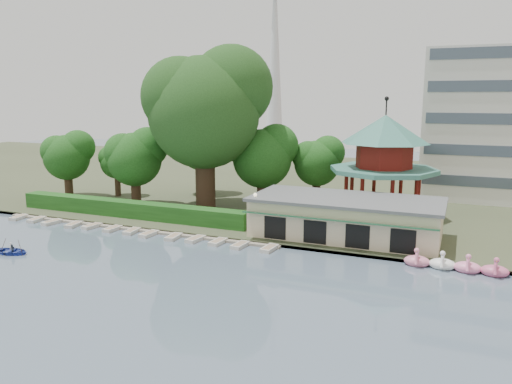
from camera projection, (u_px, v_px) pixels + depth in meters
The scene contains 14 objects.
ground_plane at pixel (127, 308), 33.83m from camera, with size 220.00×220.00×0.00m, color slate.
shore at pixel (325, 184), 80.91m from camera, with size 220.00×70.00×0.40m, color #424930.
embankment at pixel (235, 240), 49.48m from camera, with size 220.00×0.60×0.30m, color gray.
dock at pixel (134, 228), 53.94m from camera, with size 34.00×1.60×0.24m, color gray.
boathouse at pixel (346, 217), 49.51m from camera, with size 18.60×9.39×3.90m.
pavilion at pixel (384, 156), 56.87m from camera, with size 12.40×12.40×13.50m.
broadcast_tower at pixel (275, 37), 170.20m from camera, with size 8.00×8.00×96.00m.
hedge at pixel (129, 209), 57.84m from camera, with size 30.00×2.00×1.80m, color #1F541A.
lamp_post at pixel (255, 206), 49.85m from camera, with size 0.36×0.36×4.28m.
big_tree at pixel (206, 104), 60.25m from camera, with size 14.96×13.94×19.95m.
small_trees at pixel (192, 154), 65.40m from camera, with size 39.65×16.49×10.39m.
swan_boats at pixel (484, 269), 40.31m from camera, with size 13.20×1.96×1.92m.
moored_rowboats at pixel (130, 231), 52.46m from camera, with size 32.80×2.82×0.36m.
rowboat_with_passengers at pixel (12, 249), 45.48m from camera, with size 4.87×3.73×2.01m.
Camera 1 is at (20.34, -25.90, 14.12)m, focal length 35.00 mm.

